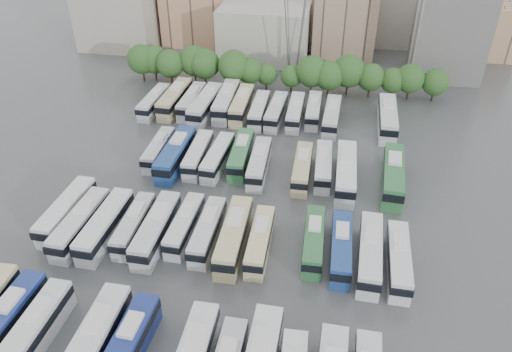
% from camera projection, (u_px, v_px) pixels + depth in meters
% --- Properties ---
extents(ground, '(220.00, 220.00, 0.00)m').
position_uv_depth(ground, '(232.00, 217.00, 68.00)').
color(ground, '#424447').
rests_on(ground, ground).
extents(tree_line, '(64.98, 7.95, 8.27)m').
position_uv_depth(tree_line, '(269.00, 69.00, 100.11)').
color(tree_line, black).
rests_on(tree_line, ground).
extents(city_buildings, '(102.00, 35.00, 20.00)m').
position_uv_depth(city_buildings, '(267.00, 10.00, 123.34)').
color(city_buildings, '#9E998E').
rests_on(city_buildings, ground).
extents(apartment_tower, '(14.00, 14.00, 26.00)m').
position_uv_depth(apartment_tower, '(454.00, 14.00, 102.81)').
color(apartment_tower, silver).
rests_on(apartment_tower, ground).
extents(bus_r0_s1, '(3.07, 12.43, 3.88)m').
position_uv_depth(bus_r0_s1, '(4.00, 323.00, 50.60)').
color(bus_r0_s1, navy).
rests_on(bus_r0_s1, ground).
extents(bus_r0_s2, '(2.82, 12.10, 3.78)m').
position_uv_depth(bus_r0_s2, '(33.00, 332.00, 49.73)').
color(bus_r0_s2, silver).
rests_on(bus_r0_s2, ground).
extents(bus_r0_s4, '(2.99, 13.34, 4.18)m').
position_uv_depth(bus_r0_s4, '(93.00, 345.00, 48.23)').
color(bus_r0_s4, silver).
rests_on(bus_r0_s4, ground).
extents(bus_r0_s5, '(2.92, 11.93, 3.72)m').
position_uv_depth(bus_r0_s5, '(127.00, 348.00, 48.21)').
color(bus_r0_s5, navy).
rests_on(bus_r0_s5, ground).
extents(bus_r1_s0, '(2.94, 12.28, 3.83)m').
position_uv_depth(bus_r1_s0, '(67.00, 211.00, 66.05)').
color(bus_r1_s0, white).
rests_on(bus_r1_s0, ground).
extents(bus_r1_s1, '(3.07, 12.27, 3.82)m').
position_uv_depth(bus_r1_s1, '(80.00, 223.00, 63.88)').
color(bus_r1_s1, silver).
rests_on(bus_r1_s1, ground).
extents(bus_r1_s2, '(2.95, 12.44, 3.89)m').
position_uv_depth(bus_r1_s2, '(105.00, 225.00, 63.54)').
color(bus_r1_s2, silver).
rests_on(bus_r1_s2, ground).
extents(bus_r1_s3, '(2.61, 10.91, 3.41)m').
position_uv_depth(bus_r1_s3, '(134.00, 225.00, 63.97)').
color(bus_r1_s3, silver).
rests_on(bus_r1_s3, ground).
extents(bus_r1_s4, '(2.75, 12.44, 3.90)m').
position_uv_depth(bus_r1_s4, '(156.00, 229.00, 62.89)').
color(bus_r1_s4, silver).
rests_on(bus_r1_s4, ground).
extents(bus_r1_s5, '(2.54, 10.82, 3.38)m').
position_uv_depth(bus_r1_s5, '(185.00, 225.00, 63.96)').
color(bus_r1_s5, silver).
rests_on(bus_r1_s5, ground).
extents(bus_r1_s6, '(2.51, 11.21, 3.51)m').
position_uv_depth(bus_r1_s6, '(208.00, 231.00, 62.86)').
color(bus_r1_s6, silver).
rests_on(bus_r1_s6, ground).
extents(bus_r1_s7, '(3.14, 12.79, 3.99)m').
position_uv_depth(bus_r1_s7, '(234.00, 236.00, 61.73)').
color(bus_r1_s7, '#C7BD88').
rests_on(bus_r1_s7, ground).
extents(bus_r1_s8, '(2.72, 11.08, 3.46)m').
position_uv_depth(bus_r1_s8, '(260.00, 241.00, 61.37)').
color(bus_r1_s8, beige).
rests_on(bus_r1_s8, ground).
extents(bus_r1_s10, '(2.82, 11.04, 3.44)m').
position_uv_depth(bus_r1_s10, '(314.00, 240.00, 61.43)').
color(bus_r1_s10, '#2D6A3C').
rests_on(bus_r1_s10, ground).
extents(bus_r1_s11, '(2.75, 11.38, 3.55)m').
position_uv_depth(bus_r1_s11, '(341.00, 248.00, 60.24)').
color(bus_r1_s11, navy).
rests_on(bus_r1_s11, ground).
extents(bus_r1_s12, '(3.01, 12.36, 3.86)m').
position_uv_depth(bus_r1_s12, '(370.00, 253.00, 59.26)').
color(bus_r1_s12, silver).
rests_on(bus_r1_s12, ground).
extents(bus_r1_s13, '(2.50, 11.38, 3.57)m').
position_uv_depth(bus_r1_s13, '(399.00, 260.00, 58.49)').
color(bus_r1_s13, silver).
rests_on(bus_r1_s13, ground).
extents(bus_r2_s2, '(2.56, 10.82, 3.38)m').
position_uv_depth(bus_r2_s2, '(159.00, 149.00, 79.63)').
color(bus_r2_s2, silver).
rests_on(bus_r2_s2, ground).
extents(bus_r2_s3, '(2.98, 13.21, 4.14)m').
position_uv_depth(bus_r2_s3, '(176.00, 154.00, 77.80)').
color(bus_r2_s3, navy).
rests_on(bus_r2_s3, ground).
extents(bus_r2_s4, '(2.71, 11.32, 3.54)m').
position_uv_depth(bus_r2_s4, '(198.00, 154.00, 78.19)').
color(bus_r2_s4, silver).
rests_on(bus_r2_s4, ground).
extents(bus_r2_s5, '(3.05, 11.51, 3.58)m').
position_uv_depth(bus_r2_s5, '(218.00, 157.00, 77.51)').
color(bus_r2_s5, silver).
rests_on(bus_r2_s5, ground).
extents(bus_r2_s6, '(3.16, 12.02, 3.74)m').
position_uv_depth(bus_r2_s6, '(241.00, 154.00, 78.11)').
color(bus_r2_s6, '#307242').
rests_on(bus_r2_s6, ground).
extents(bus_r2_s7, '(3.03, 11.72, 3.65)m').
position_uv_depth(bus_r2_s7, '(259.00, 163.00, 76.00)').
color(bus_r2_s7, silver).
rests_on(bus_r2_s7, ground).
extents(bus_r2_s9, '(2.76, 11.38, 3.55)m').
position_uv_depth(bus_r2_s9, '(302.00, 168.00, 74.96)').
color(bus_r2_s9, '#C1B585').
rests_on(bus_r2_s9, ground).
extents(bus_r2_s10, '(2.93, 11.29, 3.51)m').
position_uv_depth(bus_r2_s10, '(323.00, 166.00, 75.46)').
color(bus_r2_s10, silver).
rests_on(bus_r2_s10, ground).
extents(bus_r2_s11, '(3.21, 13.44, 4.20)m').
position_uv_depth(bus_r2_s11, '(346.00, 172.00, 73.44)').
color(bus_r2_s11, white).
rests_on(bus_r2_s11, ground).
extents(bus_r2_s13, '(3.53, 13.56, 4.22)m').
position_uv_depth(bus_r2_s13, '(393.00, 175.00, 72.73)').
color(bus_r2_s13, '#2F6E3E').
rests_on(bus_r2_s13, ground).
extents(bus_r3_s0, '(2.91, 11.55, 3.60)m').
position_uv_depth(bus_r3_s0, '(154.00, 102.00, 93.91)').
color(bus_r3_s0, silver).
rests_on(bus_r3_s0, ground).
extents(bus_r3_s1, '(3.14, 13.20, 4.12)m').
position_uv_depth(bus_r3_s1, '(175.00, 98.00, 94.54)').
color(bus_r3_s1, '#C3B286').
rests_on(bus_r3_s1, ground).
extents(bus_r3_s2, '(2.72, 11.93, 3.73)m').
position_uv_depth(bus_r3_s2, '(192.00, 101.00, 93.98)').
color(bus_r3_s2, silver).
rests_on(bus_r3_s2, ground).
extents(bus_r3_s3, '(3.60, 13.66, 4.25)m').
position_uv_depth(bus_r3_s3, '(205.00, 105.00, 92.12)').
color(bus_r3_s3, silver).
rests_on(bus_r3_s3, ground).
extents(bus_r3_s4, '(3.40, 13.62, 4.24)m').
position_uv_depth(bus_r3_s4, '(226.00, 101.00, 93.41)').
color(bus_r3_s4, silver).
rests_on(bus_r3_s4, ground).
extents(bus_r3_s5, '(2.98, 12.58, 3.93)m').
position_uv_depth(bus_r3_s5, '(242.00, 105.00, 92.54)').
color(bus_r3_s5, beige).
rests_on(bus_r3_s5, ground).
extents(bus_r3_s6, '(2.79, 11.60, 3.62)m').
position_uv_depth(bus_r3_s6, '(259.00, 110.00, 90.98)').
color(bus_r3_s6, silver).
rests_on(bus_r3_s6, ground).
extents(bus_r3_s7, '(2.91, 11.67, 3.64)m').
position_uv_depth(bus_r3_s7, '(276.00, 111.00, 90.58)').
color(bus_r3_s7, silver).
rests_on(bus_r3_s7, ground).
extents(bus_r3_s8, '(2.75, 11.62, 3.63)m').
position_uv_depth(bus_r3_s8, '(295.00, 112.00, 90.40)').
color(bus_r3_s8, silver).
rests_on(bus_r3_s8, ground).
extents(bus_r3_s9, '(2.67, 11.22, 3.50)m').
position_uv_depth(bus_r3_s9, '(314.00, 110.00, 91.12)').
color(bus_r3_s9, silver).
rests_on(bus_r3_s9, ground).
extents(bus_r3_s10, '(2.88, 12.23, 3.82)m').
position_uv_depth(bus_r3_s10, '(332.00, 116.00, 88.73)').
color(bus_r3_s10, silver).
rests_on(bus_r3_s10, ground).
extents(bus_r3_s13, '(2.99, 13.65, 4.28)m').
position_uv_depth(bus_r3_s13, '(388.00, 118.00, 87.73)').
color(bus_r3_s13, silver).
rests_on(bus_r3_s13, ground).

